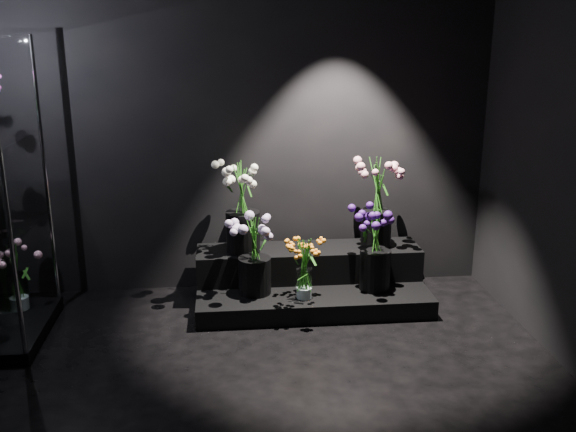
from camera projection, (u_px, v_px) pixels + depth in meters
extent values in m
plane|color=black|center=(257.00, 423.00, 3.53)|extent=(4.00, 4.00, 0.00)
plane|color=black|center=(241.00, 119.00, 5.04)|extent=(4.00, 0.00, 4.00)
plane|color=black|center=(302.00, 407.00, 1.23)|extent=(4.00, 0.00, 4.00)
cube|color=black|center=(312.00, 295.00, 5.04)|extent=(1.79, 0.79, 0.15)
cube|color=black|center=(309.00, 262.00, 5.18)|extent=(1.79, 0.40, 0.25)
cube|color=black|center=(7.00, 330.00, 4.52)|extent=(0.56, 0.93, 0.09)
cylinder|color=white|center=(304.00, 283.00, 4.77)|extent=(0.12, 0.12, 0.24)
cylinder|color=black|center=(255.00, 275.00, 4.86)|extent=(0.25, 0.25, 0.28)
cylinder|color=black|center=(375.00, 270.00, 4.93)|extent=(0.24, 0.24, 0.32)
cylinder|color=black|center=(243.00, 232.00, 5.02)|extent=(0.27, 0.27, 0.32)
cylinder|color=black|center=(376.00, 228.00, 5.14)|extent=(0.24, 0.24, 0.30)
cylinder|color=white|center=(18.00, 292.00, 4.71)|extent=(0.14, 0.14, 0.27)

